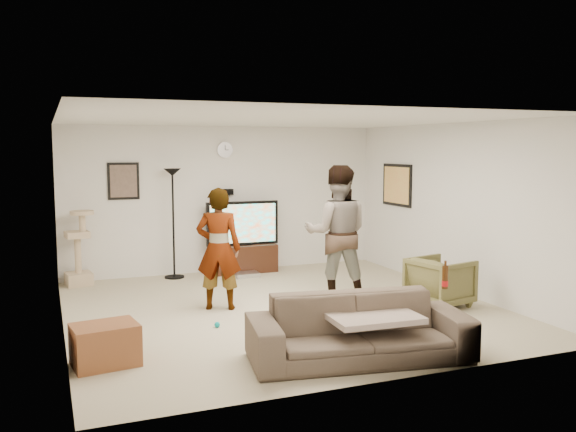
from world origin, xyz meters
name	(u,v)px	position (x,y,z in m)	size (l,w,h in m)	color
floor	(282,309)	(0.00, 0.00, -0.01)	(5.50, 5.50, 0.02)	tan
ceiling	(282,119)	(0.00, 0.00, 2.51)	(5.50, 5.50, 0.02)	silver
wall_back	(225,199)	(0.00, 2.75, 1.25)	(5.50, 0.04, 2.50)	white
wall_front	(392,247)	(0.00, -2.75, 1.25)	(5.50, 0.04, 2.50)	white
wall_left	(59,225)	(-2.75, 0.00, 1.25)	(0.04, 5.50, 2.50)	white
wall_right	(455,208)	(2.75, 0.00, 1.25)	(0.04, 5.50, 2.50)	white
wall_clock	(225,150)	(0.00, 2.72, 2.10)	(0.26, 0.26, 0.04)	silver
wall_speaker	(226,192)	(0.00, 2.69, 1.38)	(0.25, 0.10, 0.10)	black
picture_back	(123,181)	(-1.70, 2.73, 1.60)	(0.42, 0.03, 0.52)	brown
picture_right	(397,185)	(2.73, 1.60, 1.50)	(0.03, 0.78, 0.62)	#FFAF5B
tv_stand	(243,258)	(0.24, 2.50, 0.24)	(1.14, 0.45, 0.48)	black
console_box	(247,275)	(0.18, 2.11, 0.04)	(0.40, 0.30, 0.07)	silver
tv	(243,223)	(0.24, 2.50, 0.85)	(1.26, 0.08, 0.75)	black
tv_screen	(243,223)	(0.24, 2.46, 0.85)	(1.16, 0.01, 0.66)	#23DED8
floor_lamp	(173,224)	(-0.96, 2.48, 0.90)	(0.32, 0.32, 1.79)	black
cat_tree	(78,248)	(-2.45, 2.47, 0.59)	(0.38, 0.38, 1.18)	#C7AF8C
person_left	(219,249)	(-0.79, 0.30, 0.81)	(0.59, 0.39, 1.62)	#ABABAB
person_right	(337,233)	(0.89, 0.17, 0.95)	(0.92, 0.72, 1.90)	navy
sofa	(359,329)	(0.00, -2.15, 0.32)	(2.22, 0.87, 0.65)	brown
throw_blanket	(371,316)	(0.14, -2.15, 0.44)	(0.90, 0.70, 0.06)	#B9A193
beer_bottle	(445,277)	(1.02, -2.15, 0.77)	(0.06, 0.06, 0.25)	#3B1E08
armchair	(440,282)	(2.03, -0.67, 0.33)	(0.71, 0.73, 0.66)	brown
side_table	(105,345)	(-2.40, -1.36, 0.21)	(0.62, 0.46, 0.41)	brown
toy_ball	(217,325)	(-1.04, -0.53, 0.03)	(0.07, 0.07, 0.07)	#05959C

